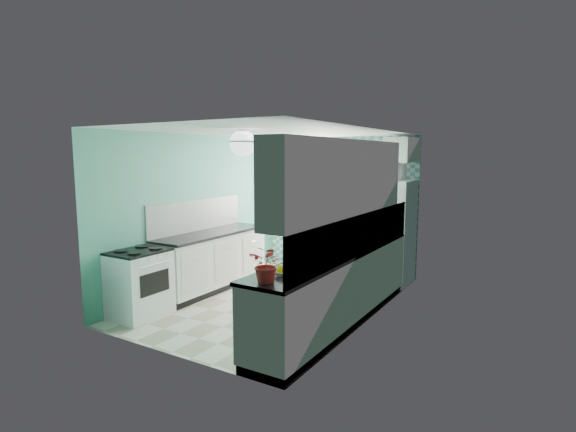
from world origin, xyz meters
The scene contains 26 objects.
floor centered at (0.00, 0.00, -0.01)m, with size 3.00×4.40×0.02m, color white.
ceiling centered at (0.00, 0.00, 2.51)m, with size 3.00×4.40×0.02m, color white.
wall_back centered at (0.00, 2.21, 1.25)m, with size 3.00×0.02×2.50m, color #58AE96.
wall_front centered at (0.00, -2.21, 1.25)m, with size 3.00×0.02×2.50m, color #58AE96.
wall_left centered at (-1.51, 0.00, 1.25)m, with size 0.02×4.40×2.50m, color #58AE96.
wall_right centered at (1.51, 0.00, 1.25)m, with size 0.02×4.40×2.50m, color #58AE96.
accent_wall centered at (0.00, 2.19, 1.25)m, with size 3.00×0.01×2.50m, color #51B4AB.
window centered at (-0.35, 2.16, 1.55)m, with size 1.04×0.05×1.44m.
backsplash_right centered at (1.49, -0.40, 1.20)m, with size 0.02×3.60×0.51m, color white.
backsplash_left centered at (-1.49, -0.07, 1.20)m, with size 0.02×2.15×0.51m, color white.
upper_cabinets_right centered at (1.33, -0.60, 1.90)m, with size 0.33×3.20×0.90m, color white.
upper_cabinet_fridge centered at (1.30, 1.83, 2.25)m, with size 0.40×0.74×0.40m, color white.
ceiling_light centered at (0.00, -0.80, 2.32)m, with size 0.34×0.34×0.35m.
base_cabinets_right centered at (1.20, -0.40, 0.45)m, with size 0.60×3.60×0.90m, color white.
countertop_right centered at (1.19, -0.40, 0.92)m, with size 0.63×3.60×0.04m, color black.
base_cabinets_left centered at (-1.20, -0.07, 0.45)m, with size 0.60×2.15×0.90m, color white.
countertop_left centered at (-1.19, -0.07, 0.92)m, with size 0.63×2.15×0.04m, color black.
fridge centered at (1.11, 1.81, 0.88)m, with size 0.76×0.76×1.75m.
stove centered at (-1.20, -1.55, 0.47)m, with size 0.59×0.74×0.89m.
sink centered at (1.20, 0.65, 0.93)m, with size 0.47×0.40×0.53m.
rug centered at (0.07, 0.21, 0.01)m, with size 0.76×1.08×0.02m, color maroon.
dish_towel centered at (0.89, 0.58, 0.48)m, with size 0.02×0.27×0.41m, color #51A2A2.
fruit_bowl centered at (1.20, -1.72, 0.97)m, with size 0.23×0.23×0.06m, color white.
potted_plant centered at (1.20, -2.03, 1.13)m, with size 0.34×0.29×0.37m, color #B1031B.
soap_bottle centered at (1.25, 0.75, 1.04)m, with size 0.09×0.09×0.20m, color #96A8B6.
microwave centered at (1.11, 1.81, 1.88)m, with size 0.47×0.32×0.26m, color white.
Camera 1 is at (3.55, -5.53, 2.16)m, focal length 28.00 mm.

